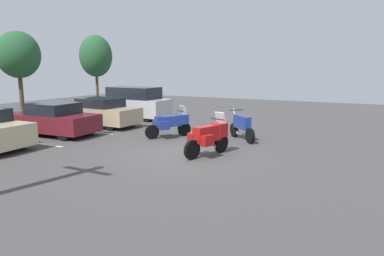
{
  "coord_description": "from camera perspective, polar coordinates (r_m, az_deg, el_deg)",
  "views": [
    {
      "loc": [
        -10.81,
        -5.84,
        3.03
      ],
      "look_at": [
        0.99,
        0.28,
        0.74
      ],
      "focal_mm": 33.18,
      "sensor_mm": 36.0,
      "label": 1
    }
  ],
  "objects": [
    {
      "name": "car_maroon",
      "position": [
        17.21,
        -21.55,
        1.28
      ],
      "size": [
        2.05,
        4.33,
        1.45
      ],
      "color": "maroon",
      "rests_on": "ground"
    },
    {
      "name": "tree_right",
      "position": [
        35.95,
        -15.2,
        11.08
      ],
      "size": [
        3.1,
        3.1,
        6.06
      ],
      "color": "#4C3823",
      "rests_on": "ground"
    },
    {
      "name": "tree_rear",
      "position": [
        28.81,
        -26.15,
        10.5
      ],
      "size": [
        3.06,
        3.06,
        5.58
      ],
      "color": "#4C3823",
      "rests_on": "ground"
    },
    {
      "name": "motorcycle_second",
      "position": [
        15.0,
        8.01,
        0.36
      ],
      "size": [
        1.52,
        1.59,
        1.25
      ],
      "color": "black",
      "rests_on": "ground"
    },
    {
      "name": "car_silver",
      "position": [
        21.48,
        -9.56,
        3.98
      ],
      "size": [
        1.87,
        4.69,
        1.87
      ],
      "color": "#B7B7BC",
      "rests_on": "ground"
    },
    {
      "name": "ground",
      "position": [
        12.67,
        -0.93,
        -4.32
      ],
      "size": [
        44.0,
        44.0,
        0.1
      ],
      "primitive_type": "cube",
      "color": "#423F3F"
    },
    {
      "name": "motorcycle_touring",
      "position": [
        12.26,
        2.74,
        -1.31
      ],
      "size": [
        2.07,
        1.05,
        1.46
      ],
      "color": "black",
      "rests_on": "ground"
    },
    {
      "name": "parking_stripes",
      "position": [
        16.45,
        -26.1,
        -1.85
      ],
      "size": [
        18.01,
        5.06,
        0.01
      ],
      "color": "silver",
      "rests_on": "ground"
    },
    {
      "name": "motorcycle_third",
      "position": [
        15.45,
        -3.52,
        0.85
      ],
      "size": [
        1.83,
        1.41,
        1.37
      ],
      "color": "black",
      "rests_on": "ground"
    },
    {
      "name": "car_tan",
      "position": [
        19.12,
        -14.85,
        2.44
      ],
      "size": [
        2.0,
        4.67,
        1.46
      ],
      "color": "tan",
      "rests_on": "ground"
    }
  ]
}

